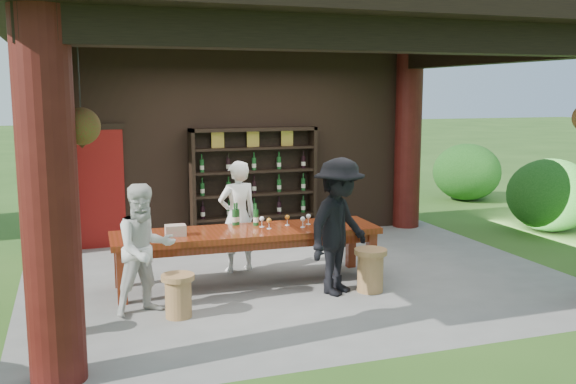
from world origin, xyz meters
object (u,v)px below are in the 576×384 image
object	(u,v)px
wine_shelf	(254,183)
tasting_table	(247,238)
napkin_basket	(175,230)
host	(238,216)
stool_near_left	(178,295)
guest_man	(339,226)
stool_near_right	(370,269)
guest_woman	(145,249)
stool_far_left	(63,314)

from	to	relation	value
wine_shelf	tasting_table	size ratio (longest dim) A/B	0.62
tasting_table	napkin_basket	world-z (taller)	napkin_basket
host	stool_near_left	bearing A→B (deg)	45.19
host	napkin_basket	world-z (taller)	host
stool_near_left	guest_man	size ratio (longest dim) A/B	0.29
guest_man	napkin_basket	xyz separation A→B (m)	(-1.97, 0.73, -0.06)
stool_near_right	host	world-z (taller)	host
host	guest_woman	world-z (taller)	host
stool_far_left	host	size ratio (longest dim) A/B	0.27
tasting_table	guest_man	bearing A→B (deg)	-37.84
stool_near_right	guest_man	world-z (taller)	guest_man
wine_shelf	stool_far_left	xyz separation A→B (m)	(-3.18, -3.71, -0.76)
wine_shelf	stool_far_left	bearing A→B (deg)	-130.62
stool_near_left	host	world-z (taller)	host
stool_far_left	guest_woman	world-z (taller)	guest_woman
tasting_table	stool_near_right	bearing A→B (deg)	-30.75
stool_far_left	guest_man	bearing A→B (deg)	6.47
stool_near_right	guest_woman	distance (m)	2.90
tasting_table	stool_far_left	size ratio (longest dim) A/B	8.36
stool_near_right	napkin_basket	size ratio (longest dim) A/B	2.17
host	guest_woman	distance (m)	2.04
stool_far_left	host	bearing A→B (deg)	37.18
wine_shelf	tasting_table	world-z (taller)	wine_shelf
wine_shelf	stool_near_left	bearing A→B (deg)	-118.43
tasting_table	stool_near_right	size ratio (longest dim) A/B	6.38
stool_far_left	guest_man	world-z (taller)	guest_man
wine_shelf	tasting_table	distance (m)	2.70
stool_far_left	host	distance (m)	3.06
stool_near_left	napkin_basket	distance (m)	1.11
wine_shelf	guest_man	world-z (taller)	wine_shelf
tasting_table	guest_woman	size ratio (longest dim) A/B	2.34
stool_near_right	napkin_basket	distance (m)	2.58
stool_far_left	guest_woman	bearing A→B (deg)	23.94
napkin_basket	guest_woman	bearing A→B (deg)	-123.73
stool_near_right	napkin_basket	world-z (taller)	napkin_basket
stool_near_left	host	bearing A→B (deg)	55.63
host	guest_man	xyz separation A→B (m)	(0.97, -1.44, 0.08)
stool_near_right	guest_woman	xyz separation A→B (m)	(-2.86, 0.10, 0.47)
wine_shelf	guest_woman	distance (m)	4.01
tasting_table	napkin_basket	distance (m)	0.99
tasting_table	stool_far_left	xyz separation A→B (m)	(-2.36, -1.16, -0.41)
tasting_table	stool_far_left	world-z (taller)	tasting_table
stool_near_right	guest_woman	size ratio (longest dim) A/B	0.37
tasting_table	napkin_basket	bearing A→B (deg)	-176.79
stool_far_left	tasting_table	bearing A→B (deg)	26.26
tasting_table	guest_woman	xyz separation A→B (m)	(-1.43, -0.75, 0.14)
guest_woman	host	bearing A→B (deg)	26.42
stool_near_right	guest_man	size ratio (longest dim) A/B	0.32
stool_near_right	wine_shelf	bearing A→B (deg)	100.05
guest_man	stool_near_left	bearing A→B (deg)	151.99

